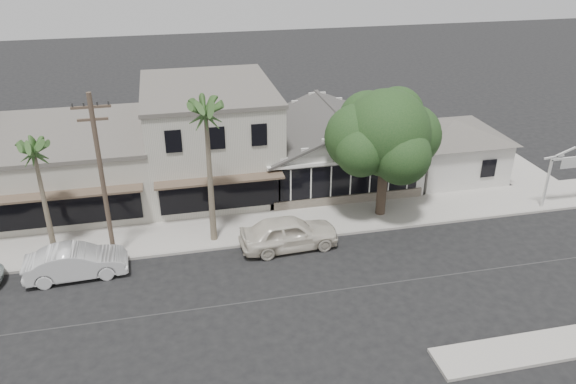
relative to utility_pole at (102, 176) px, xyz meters
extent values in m
plane|color=black|center=(9.00, -5.20, -4.79)|extent=(140.00, 140.00, 0.00)
cube|color=#9E9991|center=(1.00, 1.55, -4.71)|extent=(90.00, 3.50, 0.15)
cube|color=silver|center=(14.00, 7.30, -3.29)|extent=(10.00, 8.00, 3.00)
cube|color=black|center=(14.00, 3.24, -3.04)|extent=(8.80, 0.10, 2.00)
cube|color=#60564C|center=(14.00, 3.25, -4.44)|extent=(9.60, 0.18, 0.70)
cube|color=silver|center=(22.20, 6.30, -3.29)|extent=(6.00, 6.00, 3.00)
cube|color=white|center=(25.40, 0.10, -3.14)|extent=(0.12, 0.12, 3.30)
cube|color=beige|center=(6.00, 8.30, -1.54)|extent=(8.00, 10.00, 6.50)
cube|color=#B6B3A4|center=(-3.00, 8.30, -2.69)|extent=(10.00, 10.00, 4.20)
cylinder|color=brown|center=(0.00, 0.00, -0.29)|extent=(0.24, 0.24, 9.00)
cube|color=brown|center=(0.00, 0.00, 3.51)|extent=(1.80, 0.12, 0.12)
cube|color=brown|center=(0.00, 0.00, 2.91)|extent=(1.40, 0.12, 0.12)
imported|color=silver|center=(9.22, -0.85, -3.88)|extent=(5.42, 2.44, 1.81)
imported|color=silver|center=(-1.70, -1.20, -3.98)|extent=(4.99, 1.97, 1.62)
cylinder|color=#46392A|center=(15.39, 1.55, -3.25)|extent=(0.58, 0.58, 3.07)
sphere|color=#183616|center=(15.39, 1.55, 0.49)|extent=(4.99, 4.99, 4.99)
sphere|color=#183616|center=(17.12, 2.12, 0.01)|extent=(3.64, 3.64, 3.64)
sphere|color=#183616|center=(13.86, 1.93, 0.20)|extent=(3.84, 3.84, 3.84)
sphere|color=#183616|center=(15.77, 0.11, -0.38)|extent=(3.26, 3.26, 3.26)
sphere|color=#183616|center=(14.82, 3.08, 0.77)|extent=(3.45, 3.45, 3.45)
sphere|color=#183616|center=(16.54, 2.89, 1.16)|extent=(3.07, 3.07, 3.07)
sphere|color=#183616|center=(13.66, 0.78, -0.19)|extent=(2.88, 2.88, 2.88)
cone|color=#726651|center=(5.29, 0.69, -1.15)|extent=(0.37, 0.37, 7.27)
cone|color=#726651|center=(-3.13, 1.17, -1.92)|extent=(0.32, 0.32, 5.74)
camera|label=1|loc=(3.44, -26.40, 11.32)|focal=35.00mm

